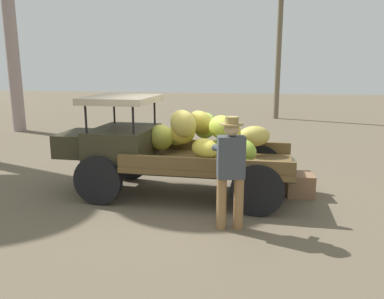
% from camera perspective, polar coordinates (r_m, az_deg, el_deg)
% --- Properties ---
extents(ground_plane, '(60.00, 60.00, 0.00)m').
position_cam_1_polar(ground_plane, '(7.33, -1.89, -7.06)').
color(ground_plane, brown).
extents(truck, '(4.51, 1.83, 1.88)m').
position_cam_1_polar(truck, '(7.27, -3.54, 0.55)').
color(truck, '#322D1D').
rests_on(truck, ground).
extents(farmer, '(0.53, 0.49, 1.72)m').
position_cam_1_polar(farmer, '(5.68, 5.81, -2.54)').
color(farmer, olive).
rests_on(farmer, ground).
extents(wooden_crate, '(0.56, 0.60, 0.42)m').
position_cam_1_polar(wooden_crate, '(7.64, 15.72, -5.05)').
color(wooden_crate, '#896345').
rests_on(wooden_crate, ground).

